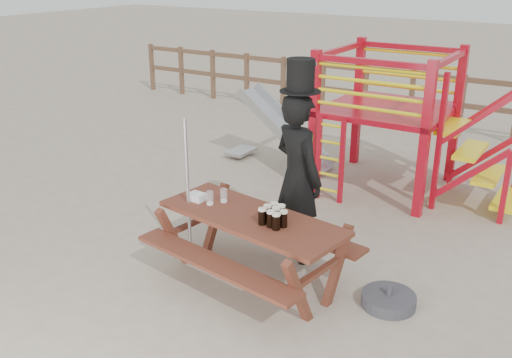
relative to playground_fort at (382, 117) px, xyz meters
name	(u,v)px	position (x,y,z in m)	size (l,w,h in m)	color
ground	(241,288)	(-0.12, -3.58, -1.07)	(60.00, 60.00, 0.00)	tan
back_fence	(437,95)	(-0.12, 3.42, -0.34)	(15.09, 0.09, 1.20)	brown
playground_fort	(382,117)	(0.00, 0.00, 0.00)	(4.71, 1.84, 2.10)	#AC0B1B
picnic_table	(252,241)	(-0.10, -3.41, -0.58)	(2.20, 1.67, 0.78)	maroon
man_with_hat	(298,173)	(0.02, -2.63, -0.05)	(0.84, 0.71, 2.29)	black
metal_pole	(188,195)	(-0.87, -3.48, -0.21)	(0.04, 0.04, 1.72)	#B2B2B7
parasol_base	(389,300)	(1.31, -3.06, -1.01)	(0.54, 0.54, 0.23)	#3A393F
paper_bag	(197,197)	(-0.82, -3.39, -0.25)	(0.18, 0.14, 0.08)	white
stout_pints	(274,216)	(0.20, -3.45, -0.20)	(0.29, 0.29, 0.17)	black
empty_glasses	(217,197)	(-0.59, -3.34, -0.22)	(0.17, 0.22, 0.15)	silver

